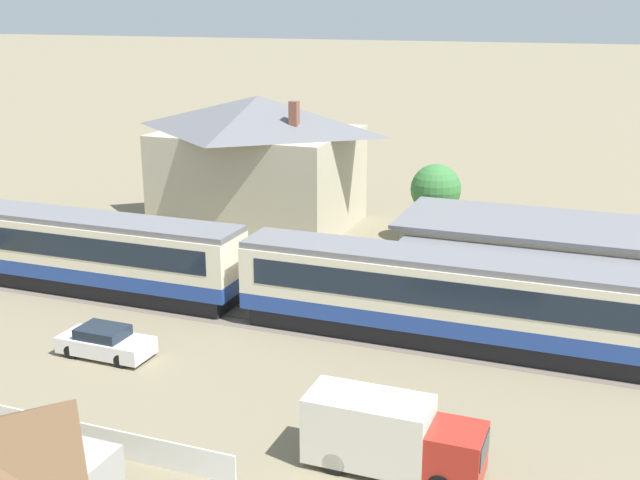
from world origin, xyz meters
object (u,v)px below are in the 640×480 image
(delivery_truck_red, at_px, (389,435))
(yard_tree_0, at_px, (436,190))
(station_building, at_px, (537,256))
(passenger_train, at_px, (460,297))
(parked_car_white, at_px, (105,342))
(station_house_grey_roof, at_px, (259,160))

(delivery_truck_red, relative_size, yard_tree_0, 1.16)
(station_building, bearing_deg, passenger_train, -105.28)
(parked_car_white, bearing_deg, delivery_truck_red, -15.98)
(parked_car_white, relative_size, yard_tree_0, 0.82)
(passenger_train, relative_size, station_building, 4.25)
(passenger_train, height_order, station_house_grey_roof, station_house_grey_roof)
(passenger_train, relative_size, parked_car_white, 14.87)
(station_house_grey_roof, height_order, delivery_truck_red, station_house_grey_roof)
(passenger_train, xyz_separation_m, delivery_truck_red, (-0.10, -11.04, -1.05))
(delivery_truck_red, bearing_deg, passenger_train, 89.47)
(station_building, xyz_separation_m, delivery_truck_red, (-2.51, -19.87, -0.65))
(station_building, height_order, parked_car_white, station_building)
(passenger_train, height_order, delivery_truck_red, passenger_train)
(station_building, bearing_deg, delivery_truck_red, -97.21)
(passenger_train, relative_size, delivery_truck_red, 10.51)
(passenger_train, bearing_deg, station_building, 74.72)
(passenger_train, height_order, station_building, passenger_train)
(station_building, height_order, station_house_grey_roof, station_house_grey_roof)
(parked_car_white, xyz_separation_m, delivery_truck_red, (14.29, -4.24, 0.65))
(yard_tree_0, bearing_deg, station_house_grey_roof, -178.15)
(station_house_grey_roof, xyz_separation_m, parked_car_white, (2.87, -22.36, -4.04))
(parked_car_white, bearing_deg, station_building, 43.47)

